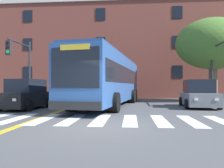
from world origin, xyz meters
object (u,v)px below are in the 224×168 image
object	(u,v)px
car_grey_far_lane	(198,95)
traffic_light_near_corner	(222,59)
car_black_near_lane	(26,95)
street_tree_curbside_large	(213,44)
car_silver_behind_bus	(109,91)
traffic_light_far_corner	(21,60)
city_bus	(110,79)

from	to	relation	value
car_grey_far_lane	traffic_light_near_corner	bearing A→B (deg)	36.59
car_black_near_lane	street_tree_curbside_large	xyz separation A→B (m)	(13.53, 7.10, 4.22)
car_black_near_lane	car_silver_behind_bus	bearing A→B (deg)	72.98
car_silver_behind_bus	street_tree_curbside_large	distance (m)	11.89
car_grey_far_lane	street_tree_curbside_large	xyz separation A→B (m)	(2.91, 5.38, 4.22)
car_silver_behind_bus	traffic_light_far_corner	distance (m)	11.29
car_grey_far_lane	car_silver_behind_bus	distance (m)	12.81
city_bus	car_grey_far_lane	distance (m)	5.97
city_bus	traffic_light_near_corner	distance (m)	8.05
car_grey_far_lane	car_silver_behind_bus	xyz separation A→B (m)	(-6.76, 10.88, 0.03)
traffic_light_near_corner	car_black_near_lane	bearing A→B (deg)	-165.63
city_bus	car_grey_far_lane	size ratio (longest dim) A/B	3.14
city_bus	traffic_light_far_corner	distance (m)	7.04
traffic_light_far_corner	car_black_near_lane	bearing A→B (deg)	-58.44
street_tree_curbside_large	traffic_light_near_corner	bearing A→B (deg)	-102.32
city_bus	car_grey_far_lane	xyz separation A→B (m)	(5.82, -0.86, -1.02)
city_bus	street_tree_curbside_large	size ratio (longest dim) A/B	1.51
car_silver_behind_bus	traffic_light_near_corner	world-z (taller)	traffic_light_near_corner
car_black_near_lane	car_grey_far_lane	world-z (taller)	car_black_near_lane
city_bus	car_grey_far_lane	bearing A→B (deg)	-8.40
car_black_near_lane	traffic_light_near_corner	world-z (taller)	traffic_light_near_corner
car_silver_behind_bus	street_tree_curbside_large	bearing A→B (deg)	-29.60
city_bus	car_black_near_lane	bearing A→B (deg)	-151.84
traffic_light_far_corner	city_bus	bearing A→B (deg)	-6.03
car_black_near_lane	car_silver_behind_bus	xyz separation A→B (m)	(3.86, 12.59, 0.03)
car_grey_far_lane	street_tree_curbside_large	distance (m)	7.44
traffic_light_far_corner	car_grey_far_lane	bearing A→B (deg)	-7.12
car_grey_far_lane	traffic_light_near_corner	distance (m)	3.58
car_black_near_lane	car_grey_far_lane	xyz separation A→B (m)	(10.62, 1.71, -0.01)
street_tree_curbside_large	traffic_light_far_corner	bearing A→B (deg)	-166.27
car_black_near_lane	traffic_light_far_corner	size ratio (longest dim) A/B	0.79
car_black_near_lane	traffic_light_near_corner	bearing A→B (deg)	14.37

